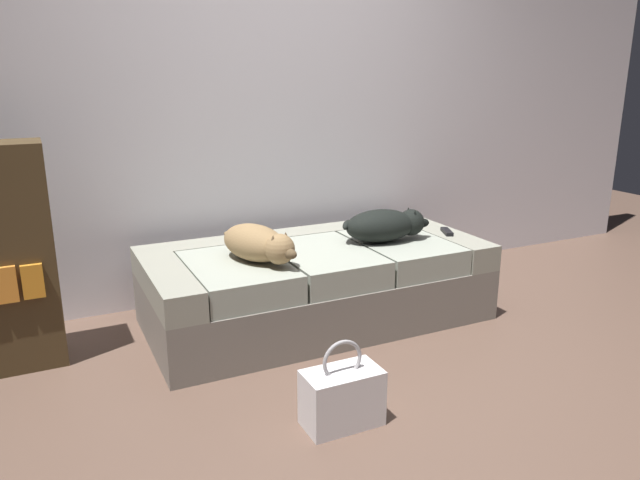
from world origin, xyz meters
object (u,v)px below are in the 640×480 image
object	(u,v)px
dog_tan	(259,244)
dog_dark	(386,225)
handbag	(342,397)
tv_remote	(447,232)
couch	(316,283)

from	to	relation	value
dog_tan	dog_dark	distance (m)	0.80
handbag	dog_dark	bearing A→B (deg)	50.45
dog_dark	handbag	size ratio (longest dim) A/B	1.49
dog_dark	handbag	bearing A→B (deg)	-129.55
handbag	tv_remote	bearing A→B (deg)	37.45
couch	tv_remote	bearing A→B (deg)	-6.51
dog_tan	handbag	size ratio (longest dim) A/B	1.43
couch	dog_tan	world-z (taller)	dog_tan
dog_tan	dog_dark	bearing A→B (deg)	2.90
couch	tv_remote	xyz separation A→B (m)	(0.85, -0.10, 0.24)
tv_remote	handbag	size ratio (longest dim) A/B	0.40
tv_remote	handbag	bearing A→B (deg)	-120.02
dog_dark	handbag	world-z (taller)	dog_dark
couch	handbag	distance (m)	1.10
couch	dog_dark	world-z (taller)	dog_dark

